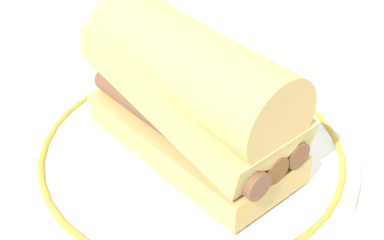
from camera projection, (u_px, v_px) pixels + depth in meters
name	position (u px, v px, depth m)	size (l,w,h in m)	color
ground_plane	(167.00, 185.00, 0.49)	(1.50, 1.50, 0.00)	#EAEAC9
plate	(192.00, 154.00, 0.51)	(0.28, 0.28, 0.01)	white
sausage_sandwich	(192.00, 93.00, 0.47)	(0.21, 0.15, 0.11)	tan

